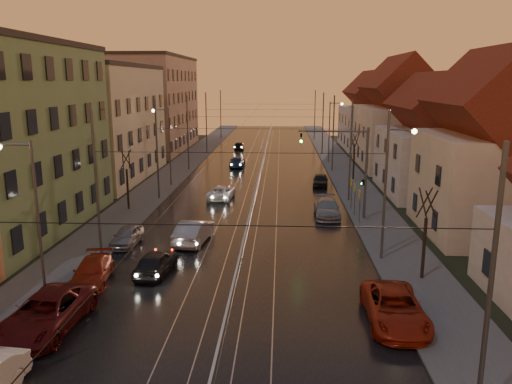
% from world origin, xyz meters
% --- Properties ---
extents(ground, '(160.00, 160.00, 0.00)m').
position_xyz_m(ground, '(0.00, 0.00, 0.00)').
color(ground, black).
rests_on(ground, ground).
extents(road, '(16.00, 120.00, 0.04)m').
position_xyz_m(road, '(0.00, 40.00, 0.02)').
color(road, black).
rests_on(road, ground).
extents(sidewalk_left, '(4.00, 120.00, 0.15)m').
position_xyz_m(sidewalk_left, '(-10.00, 40.00, 0.07)').
color(sidewalk_left, '#4C4C4C').
rests_on(sidewalk_left, ground).
extents(sidewalk_right, '(4.00, 120.00, 0.15)m').
position_xyz_m(sidewalk_right, '(10.00, 40.00, 0.07)').
color(sidewalk_right, '#4C4C4C').
rests_on(sidewalk_right, ground).
extents(tram_rail_0, '(0.06, 120.00, 0.03)m').
position_xyz_m(tram_rail_0, '(-2.20, 40.00, 0.06)').
color(tram_rail_0, gray).
rests_on(tram_rail_0, road).
extents(tram_rail_1, '(0.06, 120.00, 0.03)m').
position_xyz_m(tram_rail_1, '(-0.77, 40.00, 0.06)').
color(tram_rail_1, gray).
rests_on(tram_rail_1, road).
extents(tram_rail_2, '(0.06, 120.00, 0.03)m').
position_xyz_m(tram_rail_2, '(0.77, 40.00, 0.06)').
color(tram_rail_2, gray).
rests_on(tram_rail_2, road).
extents(tram_rail_3, '(0.06, 120.00, 0.03)m').
position_xyz_m(tram_rail_3, '(2.20, 40.00, 0.06)').
color(tram_rail_3, gray).
rests_on(tram_rail_3, road).
extents(apartment_left_2, '(10.00, 20.00, 12.00)m').
position_xyz_m(apartment_left_2, '(-17.50, 34.00, 6.00)').
color(apartment_left_2, '#BBB691').
rests_on(apartment_left_2, ground).
extents(apartment_left_3, '(10.00, 24.00, 14.00)m').
position_xyz_m(apartment_left_3, '(-17.50, 58.00, 7.00)').
color(apartment_left_3, '#8E6F5C').
rests_on(apartment_left_3, ground).
extents(house_right_1, '(8.67, 10.20, 10.80)m').
position_xyz_m(house_right_1, '(17.00, 15.00, 5.45)').
color(house_right_1, beige).
rests_on(house_right_1, ground).
extents(house_right_2, '(9.18, 12.24, 9.20)m').
position_xyz_m(house_right_2, '(17.00, 28.00, 4.64)').
color(house_right_2, beige).
rests_on(house_right_2, ground).
extents(house_right_3, '(9.18, 14.28, 11.50)m').
position_xyz_m(house_right_3, '(17.00, 43.00, 5.80)').
color(house_right_3, beige).
rests_on(house_right_3, ground).
extents(house_right_4, '(9.18, 16.32, 10.00)m').
position_xyz_m(house_right_4, '(17.00, 61.00, 5.05)').
color(house_right_4, beige).
rests_on(house_right_4, ground).
extents(catenary_pole_r_0, '(0.16, 0.16, 9.00)m').
position_xyz_m(catenary_pole_r_0, '(8.60, -6.00, 4.50)').
color(catenary_pole_r_0, '#595B60').
rests_on(catenary_pole_r_0, ground).
extents(catenary_pole_l_1, '(0.16, 0.16, 9.00)m').
position_xyz_m(catenary_pole_l_1, '(-8.60, 9.00, 4.50)').
color(catenary_pole_l_1, '#595B60').
rests_on(catenary_pole_l_1, ground).
extents(catenary_pole_r_1, '(0.16, 0.16, 9.00)m').
position_xyz_m(catenary_pole_r_1, '(8.60, 9.00, 4.50)').
color(catenary_pole_r_1, '#595B60').
rests_on(catenary_pole_r_1, ground).
extents(catenary_pole_l_2, '(0.16, 0.16, 9.00)m').
position_xyz_m(catenary_pole_l_2, '(-8.60, 24.00, 4.50)').
color(catenary_pole_l_2, '#595B60').
rests_on(catenary_pole_l_2, ground).
extents(catenary_pole_r_2, '(0.16, 0.16, 9.00)m').
position_xyz_m(catenary_pole_r_2, '(8.60, 24.00, 4.50)').
color(catenary_pole_r_2, '#595B60').
rests_on(catenary_pole_r_2, ground).
extents(catenary_pole_l_3, '(0.16, 0.16, 9.00)m').
position_xyz_m(catenary_pole_l_3, '(-8.60, 39.00, 4.50)').
color(catenary_pole_l_3, '#595B60').
rests_on(catenary_pole_l_3, ground).
extents(catenary_pole_r_3, '(0.16, 0.16, 9.00)m').
position_xyz_m(catenary_pole_r_3, '(8.60, 39.00, 4.50)').
color(catenary_pole_r_3, '#595B60').
rests_on(catenary_pole_r_3, ground).
extents(catenary_pole_l_4, '(0.16, 0.16, 9.00)m').
position_xyz_m(catenary_pole_l_4, '(-8.60, 54.00, 4.50)').
color(catenary_pole_l_4, '#595B60').
rests_on(catenary_pole_l_4, ground).
extents(catenary_pole_r_4, '(0.16, 0.16, 9.00)m').
position_xyz_m(catenary_pole_r_4, '(8.60, 54.00, 4.50)').
color(catenary_pole_r_4, '#595B60').
rests_on(catenary_pole_r_4, ground).
extents(catenary_pole_l_5, '(0.16, 0.16, 9.00)m').
position_xyz_m(catenary_pole_l_5, '(-8.60, 72.00, 4.50)').
color(catenary_pole_l_5, '#595B60').
rests_on(catenary_pole_l_5, ground).
extents(catenary_pole_r_5, '(0.16, 0.16, 9.00)m').
position_xyz_m(catenary_pole_r_5, '(8.60, 72.00, 4.50)').
color(catenary_pole_r_5, '#595B60').
rests_on(catenary_pole_r_5, ground).
extents(street_lamp_0, '(1.75, 0.32, 8.00)m').
position_xyz_m(street_lamp_0, '(-9.10, 2.00, 4.89)').
color(street_lamp_0, '#595B60').
rests_on(street_lamp_0, ground).
extents(street_lamp_1, '(1.75, 0.32, 8.00)m').
position_xyz_m(street_lamp_1, '(9.10, 10.00, 4.89)').
color(street_lamp_1, '#595B60').
rests_on(street_lamp_1, ground).
extents(street_lamp_2, '(1.75, 0.32, 8.00)m').
position_xyz_m(street_lamp_2, '(-9.10, 30.00, 4.89)').
color(street_lamp_2, '#595B60').
rests_on(street_lamp_2, ground).
extents(street_lamp_3, '(1.75, 0.32, 8.00)m').
position_xyz_m(street_lamp_3, '(9.10, 46.00, 4.89)').
color(street_lamp_3, '#595B60').
rests_on(street_lamp_3, ground).
extents(traffic_light_mast, '(5.30, 0.32, 7.20)m').
position_xyz_m(traffic_light_mast, '(7.99, 18.00, 4.60)').
color(traffic_light_mast, '#595B60').
rests_on(traffic_light_mast, ground).
extents(bare_tree_0, '(1.09, 1.09, 5.11)m').
position_xyz_m(bare_tree_0, '(-10.20, 20.00, 2.49)').
color(bare_tree_0, black).
rests_on(bare_tree_0, ground).
extents(bare_tree_1, '(1.09, 1.09, 5.11)m').
position_xyz_m(bare_tree_1, '(10.20, 6.00, 2.49)').
color(bare_tree_1, black).
rests_on(bare_tree_1, ground).
extents(bare_tree_2, '(1.09, 1.09, 5.11)m').
position_xyz_m(bare_tree_2, '(10.40, 34.00, 2.49)').
color(bare_tree_2, black).
rests_on(bare_tree_2, ground).
extents(driving_car_0, '(1.97, 4.13, 1.36)m').
position_xyz_m(driving_car_0, '(-4.46, 6.19, 0.68)').
color(driving_car_0, black).
rests_on(driving_car_0, ground).
extents(driving_car_1, '(2.23, 4.90, 1.56)m').
position_xyz_m(driving_car_1, '(-3.27, 11.83, 0.78)').
color(driving_car_1, '#ABABB0').
rests_on(driving_car_1, ground).
extents(driving_car_2, '(2.40, 4.63, 1.25)m').
position_xyz_m(driving_car_2, '(-2.91, 24.43, 0.62)').
color(driving_car_2, white).
rests_on(driving_car_2, ground).
extents(driving_car_3, '(1.91, 4.55, 1.31)m').
position_xyz_m(driving_car_3, '(-2.97, 41.88, 0.66)').
color(driving_car_3, '#192D4C').
rests_on(driving_car_3, ground).
extents(driving_car_4, '(1.75, 3.80, 1.26)m').
position_xyz_m(driving_car_4, '(-4.10, 58.07, 0.63)').
color(driving_car_4, black).
rests_on(driving_car_4, ground).
extents(parked_left_1, '(2.89, 5.78, 1.57)m').
position_xyz_m(parked_left_1, '(-7.60, -0.46, 0.79)').
color(parked_left_1, '#510D0E').
rests_on(parked_left_1, ground).
extents(parked_left_2, '(2.33, 4.51, 1.25)m').
position_xyz_m(parked_left_2, '(-7.58, 4.84, 0.62)').
color(parked_left_2, '#9C240F').
rests_on(parked_left_2, ground).
extents(parked_left_3, '(1.58, 3.68, 1.24)m').
position_xyz_m(parked_left_3, '(-7.60, 11.10, 0.62)').
color(parked_left_3, '#98979C').
rests_on(parked_left_3, ground).
extents(parked_right_0, '(2.52, 5.35, 1.48)m').
position_xyz_m(parked_right_0, '(7.60, 0.96, 0.74)').
color(parked_right_0, '#A22410').
rests_on(parked_right_0, ground).
extents(parked_right_1, '(1.99, 4.81, 1.39)m').
position_xyz_m(parked_right_1, '(6.20, 18.87, 0.70)').
color(parked_right_1, '#98989D').
rests_on(parked_right_1, ground).
extents(parked_right_2, '(1.84, 3.83, 1.26)m').
position_xyz_m(parked_right_2, '(6.57, 30.68, 0.63)').
color(parked_right_2, black).
rests_on(parked_right_2, ground).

